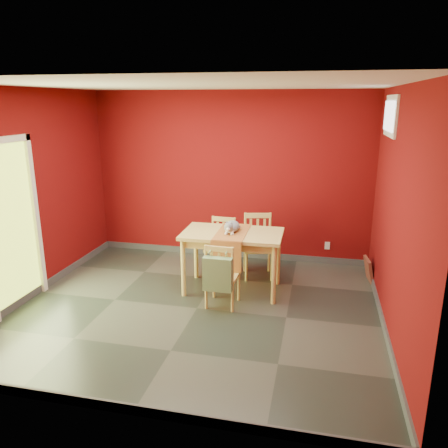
% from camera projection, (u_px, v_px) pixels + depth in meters
% --- Properties ---
extents(ground, '(4.50, 4.50, 0.00)m').
position_uv_depth(ground, '(197.00, 308.00, 5.52)').
color(ground, '#2D342D').
rests_on(ground, ground).
extents(room_shell, '(4.50, 4.50, 4.50)m').
position_uv_depth(room_shell, '(197.00, 305.00, 5.51)').
color(room_shell, '#60090A').
rests_on(room_shell, ground).
extents(doorway, '(0.06, 1.01, 2.13)m').
position_uv_depth(doorway, '(10.00, 221.00, 5.30)').
color(doorway, '#B7D838').
rests_on(doorway, ground).
extents(window, '(0.05, 0.90, 0.50)m').
position_uv_depth(window, '(391.00, 116.00, 5.35)').
color(window, white).
rests_on(window, room_shell).
extents(outlet_plate, '(0.08, 0.02, 0.12)m').
position_uv_depth(outlet_plate, '(327.00, 246.00, 6.97)').
color(outlet_plate, silver).
rests_on(outlet_plate, room_shell).
extents(dining_table, '(1.34, 0.80, 0.83)m').
position_uv_depth(dining_table, '(232.00, 240.00, 5.87)').
color(dining_table, '#D9BE65').
rests_on(dining_table, ground).
extents(table_runner, '(0.41, 0.83, 0.42)m').
position_uv_depth(table_runner, '(230.00, 240.00, 5.73)').
color(table_runner, '#AC652C').
rests_on(table_runner, dining_table).
extents(chair_far_left, '(0.43, 0.43, 0.86)m').
position_uv_depth(chair_far_left, '(221.00, 246.00, 6.53)').
color(chair_far_left, '#D9BE65').
rests_on(chair_far_left, ground).
extents(chair_far_right, '(0.52, 0.52, 0.93)m').
position_uv_depth(chair_far_right, '(258.00, 245.00, 6.46)').
color(chair_far_right, '#D9BE65').
rests_on(chair_far_right, ground).
extents(chair_near, '(0.41, 0.41, 0.85)m').
position_uv_depth(chair_near, '(222.00, 274.00, 5.47)').
color(chair_near, '#D9BE65').
rests_on(chair_near, ground).
extents(tote_bag, '(0.36, 0.20, 0.49)m').
position_uv_depth(tote_bag, '(218.00, 274.00, 5.26)').
color(tote_bag, '#6B915D').
rests_on(tote_bag, chair_near).
extents(cat, '(0.24, 0.43, 0.21)m').
position_uv_depth(cat, '(232.00, 224.00, 5.83)').
color(cat, slate).
rests_on(cat, table_runner).
extents(picture_frame, '(0.16, 0.36, 0.35)m').
position_uv_depth(picture_frame, '(369.00, 270.00, 6.31)').
color(picture_frame, brown).
rests_on(picture_frame, ground).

